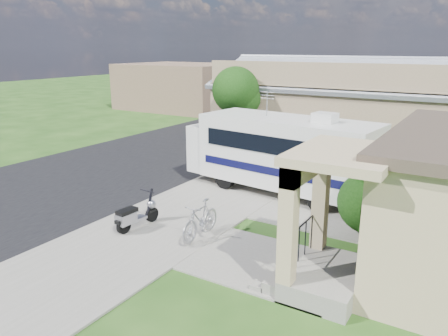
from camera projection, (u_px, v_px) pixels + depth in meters
The scene contains 18 objects.
ground at pixel (196, 228), 13.80m from camera, with size 120.00×120.00×0.00m, color #193B10.
street_slab at pixel (190, 143), 25.78m from camera, with size 9.00×80.00×0.02m, color black.
sidewalk_slab at pixel (292, 157), 22.49m from camera, with size 4.00×80.00×0.06m, color slate.
driveway_slab at pixel (296, 195), 16.72m from camera, with size 7.00×6.00×0.05m, color slate.
walk_slab at pixel (268, 264), 11.46m from camera, with size 4.00×3.00×0.05m, color slate.
warehouse at pixel (337, 111), 24.72m from camera, with size 12.50×8.40×5.04m.
distant_bldg_far at pixel (182, 86), 39.87m from camera, with size 10.00×8.00×4.00m, color brown.
distant_bldg_near at pixel (261, 83), 48.82m from camera, with size 8.00×7.00×3.20m, color #78674B.
street_tree_a at pixel (238, 93), 22.21m from camera, with size 2.44×2.40×4.58m.
street_tree_b at pixel (309, 78), 30.37m from camera, with size 2.44×2.40×4.73m.
street_tree_c at pixel (347, 75), 37.83m from camera, with size 2.44×2.40×4.42m.
motorhome at pixel (281, 151), 16.73m from camera, with size 7.76×3.20×3.87m.
shrub at pixel (372, 200), 12.61m from camera, with size 2.01×1.92×2.47m.
scooter at pixel (135, 215), 13.50m from camera, with size 0.59×1.70×1.12m.
bicycle at pixel (200, 222), 12.85m from camera, with size 0.52×1.86×1.12m, color #9999A0.
pickup_truck at pixel (236, 124), 27.68m from camera, with size 2.50×5.42×1.51m, color silver.
van at pixel (272, 111), 32.99m from camera, with size 2.20×5.41×1.57m, color silver.
garden_hose at pixel (293, 253), 11.89m from camera, with size 0.44×0.44×0.20m, color #165A12.
Camera 1 is at (7.44, -10.42, 5.55)m, focal length 35.00 mm.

